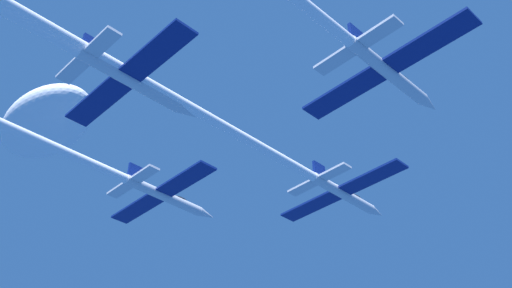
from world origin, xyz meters
name	(u,v)px	position (x,y,z in m)	size (l,w,h in m)	color
jet_lead	(260,147)	(-0.47, -16.91, 0.15)	(20.91, 61.42, 3.46)	silver
jet_left_wing	(76,157)	(-18.00, -32.77, -0.32)	(20.91, 55.64, 3.46)	silver
cloud_wispy	(46,123)	(-57.90, -22.83, 32.48)	(27.49, 15.12, 9.62)	white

